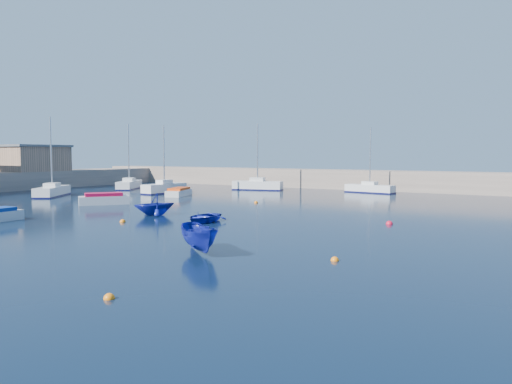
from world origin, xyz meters
The scene contains 18 objects.
ground centered at (0.00, 0.00, 0.00)m, with size 220.00×220.00×0.00m, color black.
back_wall centered at (0.00, 46.00, 1.30)m, with size 96.00×4.50×2.60m, color gray.
brick_shed_a centered at (-42.00, 24.00, 4.10)m, with size 6.00×8.00×3.40m, color #9B765A.
sailboat_2 centered at (-28.43, 16.85, 0.61)m, with size 5.48×6.81×9.05m.
sailboat_3 centered at (-20.48, 26.91, 0.66)m, with size 2.01×6.29×8.33m.
sailboat_4 centered at (-29.77, 30.08, 0.61)m, with size 5.12×6.82×8.93m.
sailboat_5 centered at (-13.50, 37.52, 0.67)m, with size 6.90×3.48×8.84m.
sailboat_6 centered at (0.89, 40.76, 0.56)m, with size 6.33×2.59×8.08m.
motorboat_1 centered at (-16.08, 13.46, 0.53)m, with size 4.03×4.61×1.12m.
motorboat_2 centered at (-16.34, 24.75, 0.45)m, with size 3.14×4.94×0.96m.
dinghy_center centered at (-0.39, 8.57, 0.36)m, with size 2.46×3.45×0.71m, color navy.
dinghy_left centered at (-6.20, 9.84, 0.86)m, with size 2.83×3.28×1.73m, color navy.
dinghy_right centered at (6.16, -0.24, 0.72)m, with size 1.41×3.74×1.45m, color navy.
buoy_0 centered at (-5.31, 5.61, 0.00)m, with size 0.42×0.42×0.42m, color orange.
buoy_1 centered at (11.18, 14.48, 0.00)m, with size 0.49×0.49×0.49m, color red.
buoy_2 centered at (12.52, 1.52, 0.00)m, with size 0.38×0.38×0.38m, color orange.
buoy_3 centered at (-4.51, 22.45, 0.00)m, with size 0.39×0.39×0.39m, color orange.
buoy_5 centered at (8.38, -8.01, 0.00)m, with size 0.39×0.39×0.39m, color orange.
Camera 1 is at (21.14, -19.41, 4.86)m, focal length 35.00 mm.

